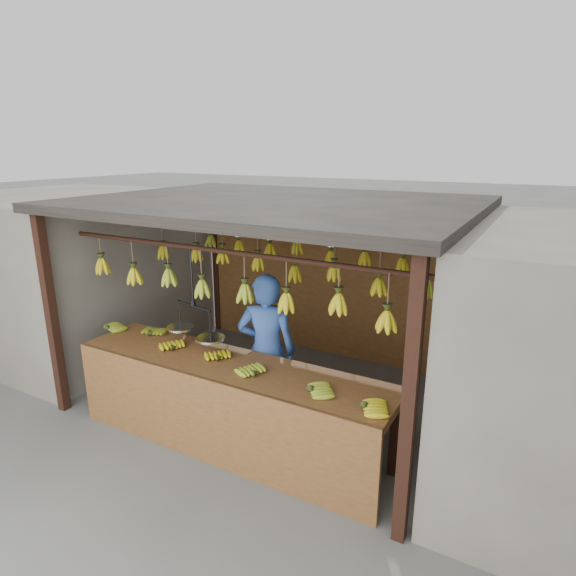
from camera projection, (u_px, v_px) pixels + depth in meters
The scene contains 8 objects.
ground at pixel (276, 394), 5.97m from camera, with size 80.00×80.00×0.00m, color #5B5B57.
stall at pixel (289, 233), 5.69m from camera, with size 4.30×3.30×2.40m.
neighbor_left at pixel (72, 270), 7.33m from camera, with size 3.00×3.00×2.30m, color slate.
counter at pixel (222, 387), 4.69m from camera, with size 3.54×0.77×0.96m.
hanging_bananas at pixel (276, 268), 5.52m from camera, with size 3.58×2.23×0.39m.
balance_scale at pixel (195, 329), 4.99m from camera, with size 0.76×0.37×0.92m.
vendor at pixel (267, 351), 5.12m from camera, with size 0.63×0.41×1.72m, color #3359A5.
bag_bundles at pixel (467, 312), 5.91m from camera, with size 0.08×0.26×1.23m.
Camera 1 is at (2.73, -4.61, 2.95)m, focal length 30.00 mm.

